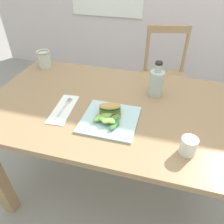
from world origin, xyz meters
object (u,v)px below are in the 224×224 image
object	(u,v)px
mason_jar_iced_tea	(44,60)
bottle_cold_brew	(156,84)
plate_lunch	(110,119)
dining_table	(116,123)
sandwich_half_front	(110,109)
chair_wooden_far	(165,78)
fork_on_napkin	(65,106)
cup_extra_side	(188,146)

from	to	relation	value
mason_jar_iced_tea	bottle_cold_brew	bearing A→B (deg)	-11.24
bottle_cold_brew	plate_lunch	bearing A→B (deg)	-122.68
dining_table	sandwich_half_front	xyz separation A→B (m)	(-0.01, -0.09, 0.16)
chair_wooden_far	fork_on_napkin	bearing A→B (deg)	-115.16
mason_jar_iced_tea	dining_table	bearing A→B (deg)	-27.60
bottle_cold_brew	cup_extra_side	size ratio (longest dim) A/B	2.60
plate_lunch	mason_jar_iced_tea	world-z (taller)	mason_jar_iced_tea
plate_lunch	cup_extra_side	bearing A→B (deg)	-17.89
chair_wooden_far	plate_lunch	xyz separation A→B (m)	(-0.22, -1.05, 0.30)
sandwich_half_front	mason_jar_iced_tea	xyz separation A→B (m)	(-0.57, 0.39, 0.01)
dining_table	cup_extra_side	bearing A→B (deg)	-34.59
dining_table	sandwich_half_front	world-z (taller)	sandwich_half_front
mason_jar_iced_tea	cup_extra_side	bearing A→B (deg)	-30.37
dining_table	plate_lunch	distance (m)	0.18
chair_wooden_far	bottle_cold_brew	bearing A→B (deg)	-92.93
chair_wooden_far	sandwich_half_front	distance (m)	1.08
chair_wooden_far	cup_extra_side	size ratio (longest dim) A/B	11.47
fork_on_napkin	mason_jar_iced_tea	bearing A→B (deg)	129.72
bottle_cold_brew	mason_jar_iced_tea	distance (m)	0.78
chair_wooden_far	bottle_cold_brew	size ratio (longest dim) A/B	4.42
plate_lunch	bottle_cold_brew	distance (m)	0.34
chair_wooden_far	mason_jar_iced_tea	bearing A→B (deg)	-142.70
sandwich_half_front	fork_on_napkin	size ratio (longest dim) A/B	0.63
bottle_cold_brew	sandwich_half_front	bearing A→B (deg)	-128.32
plate_lunch	mason_jar_iced_tea	distance (m)	0.73
plate_lunch	sandwich_half_front	xyz separation A→B (m)	(-0.01, 0.04, 0.03)
fork_on_napkin	bottle_cold_brew	xyz separation A→B (m)	(0.43, 0.24, 0.06)
chair_wooden_far	mason_jar_iced_tea	world-z (taller)	chair_wooden_far
plate_lunch	fork_on_napkin	world-z (taller)	plate_lunch
cup_extra_side	sandwich_half_front	bearing A→B (deg)	157.02
dining_table	chair_wooden_far	world-z (taller)	chair_wooden_far
chair_wooden_far	cup_extra_side	distance (m)	1.21
plate_lunch	cup_extra_side	world-z (taller)	cup_extra_side
cup_extra_side	chair_wooden_far	bearing A→B (deg)	96.65
plate_lunch	fork_on_napkin	distance (m)	0.26
sandwich_half_front	mason_jar_iced_tea	world-z (taller)	mason_jar_iced_tea
dining_table	bottle_cold_brew	size ratio (longest dim) A/B	7.12
sandwich_half_front	bottle_cold_brew	distance (m)	0.31
dining_table	plate_lunch	size ratio (longest dim) A/B	5.34
fork_on_napkin	plate_lunch	bearing A→B (deg)	-8.68
chair_wooden_far	sandwich_half_front	bearing A→B (deg)	-102.92
plate_lunch	bottle_cold_brew	world-z (taller)	bottle_cold_brew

